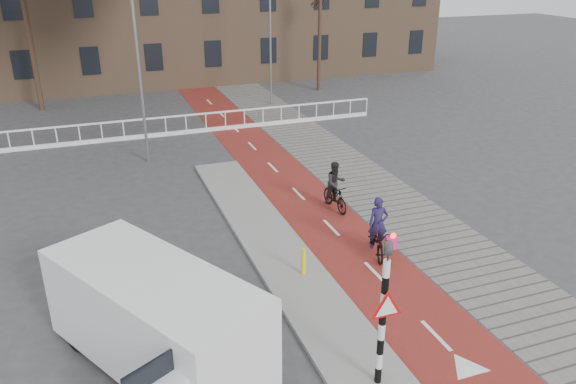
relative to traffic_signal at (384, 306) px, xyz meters
name	(u,v)px	position (x,y,z in m)	size (l,w,h in m)	color
ground	(359,325)	(0.60, 2.02, -1.99)	(120.00, 120.00, 0.00)	#38383A
bike_lane	(281,175)	(2.10, 12.02, -1.98)	(2.50, 60.00, 0.01)	maroon
sidewalk	(343,167)	(4.90, 12.02, -1.98)	(3.00, 60.00, 0.01)	slate
curb_island	(278,252)	(-0.10, 6.02, -1.93)	(1.80, 16.00, 0.12)	gray
traffic_signal	(384,306)	(0.00, 0.00, 0.00)	(0.80, 0.80, 3.68)	black
bollard	(304,261)	(0.11, 4.48, -1.47)	(0.12, 0.12, 0.80)	yellow
cyclist_near	(378,236)	(2.64, 4.95, -1.37)	(1.06, 1.82, 1.81)	black
cyclist_far	(335,190)	(2.79, 8.30, -1.25)	(0.78, 1.64, 1.75)	black
van	(155,317)	(-4.14, 2.30, -0.79)	(4.41, 5.66, 2.28)	white
railing	(102,136)	(-4.40, 19.02, -1.68)	(28.00, 0.10, 0.99)	silver
tree_mid	(29,33)	(-7.33, 26.53, 2.31)	(0.29, 0.29, 8.59)	black
tree_right	(320,32)	(9.58, 25.75, 1.72)	(0.23, 0.23, 7.43)	black
streetlight_near	(140,77)	(-2.71, 15.50, 1.67)	(0.12, 0.12, 7.32)	slate
streetlight_right	(270,28)	(5.49, 23.37, 2.38)	(0.12, 0.12, 8.73)	slate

